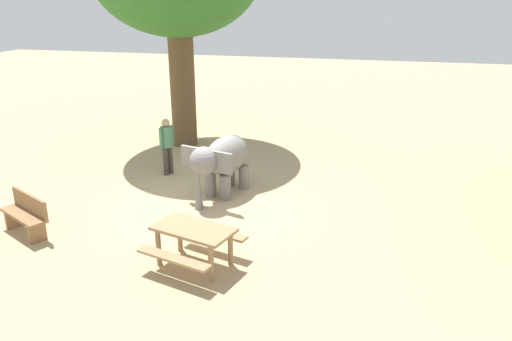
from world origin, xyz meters
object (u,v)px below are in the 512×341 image
at_px(wooden_bench, 26,213).
at_px(person_handler, 167,142).
at_px(elephant, 222,159).
at_px(picnic_table_near, 194,237).

bearing_deg(wooden_bench, person_handler, -82.11).
bearing_deg(wooden_bench, elephant, -111.27).
height_order(elephant, person_handler, person_handler).
distance_m(person_handler, picnic_table_near, 5.22).
xyz_separation_m(elephant, person_handler, (-1.09, -2.00, -0.01)).
relative_size(elephant, picnic_table_near, 1.19).
relative_size(elephant, wooden_bench, 1.52).
bearing_deg(picnic_table_near, person_handler, -45.45).
height_order(elephant, picnic_table_near, elephant).
xyz_separation_m(elephant, picnic_table_near, (3.44, 0.58, -0.37)).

